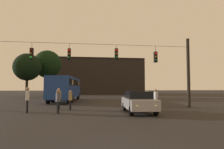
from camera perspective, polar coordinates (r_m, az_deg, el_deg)
ground_plane at (r=29.88m, az=-6.32°, el=-6.98°), size 168.00×168.00×0.00m
overhead_signal_span at (r=17.46m, az=-4.87°, el=2.27°), size 17.33×0.44×6.24m
city_bus at (r=26.82m, az=-12.75°, el=-3.32°), size 3.55×11.19×3.00m
car_near_right at (r=14.66m, az=7.37°, el=-7.43°), size 2.01×4.41×1.52m
pedestrian_crossing_left at (r=15.58m, az=-22.52°, el=-6.14°), size 0.33×0.41×1.79m
pedestrian_crossing_center at (r=17.48m, az=12.10°, el=-6.35°), size 0.29×0.39×1.63m
pedestrian_crossing_right at (r=14.62m, az=-14.81°, el=-6.87°), size 0.36×0.42×1.63m
pedestrian_near_bus at (r=17.23m, az=-14.62°, el=-6.15°), size 0.36×0.42×1.73m
pedestrian_trailing at (r=16.43m, az=-11.54°, el=-6.72°), size 0.27×0.38×1.55m
pedestrian_far_side at (r=19.01m, az=9.69°, el=-6.34°), size 0.27×0.38×1.53m
corner_building at (r=56.12m, az=-4.02°, el=-0.69°), size 22.98×12.15×9.17m
tree_left_silhouette at (r=37.59m, az=-22.55°, el=1.90°), size 4.63×4.63×7.53m
tree_behind_building at (r=41.54m, az=-17.55°, el=2.72°), size 5.33×5.33×8.91m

